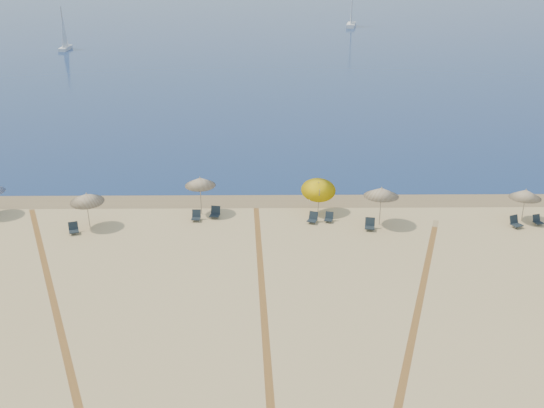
{
  "coord_description": "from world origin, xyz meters",
  "views": [
    {
      "loc": [
        -0.4,
        -18.91,
        16.8
      ],
      "look_at": [
        0.0,
        20.0,
        1.3
      ],
      "focal_mm": 43.06,
      "sensor_mm": 36.0,
      "label": 1
    }
  ],
  "objects_px": {
    "chair_4": "(313,218)",
    "sailboat_1": "(352,12)",
    "umbrella_3": "(319,187)",
    "chair_3": "(215,213)",
    "chair_6": "(370,225)",
    "umbrella_5": "(526,194)",
    "chair_5": "(329,218)",
    "umbrella_1": "(87,198)",
    "chair_7": "(515,222)",
    "chair_2": "(196,216)",
    "umbrella_2": "(200,182)",
    "chair_1": "(74,229)",
    "sailboat_0": "(64,37)",
    "chair_8": "(537,220)",
    "umbrella_4": "(381,192)"
  },
  "relations": [
    {
      "from": "umbrella_1",
      "to": "sailboat_1",
      "type": "bearing_deg",
      "value": 74.58
    },
    {
      "from": "chair_2",
      "to": "chair_4",
      "type": "xyz_separation_m",
      "value": [
        7.61,
        -0.44,
        0.01
      ]
    },
    {
      "from": "chair_4",
      "to": "chair_6",
      "type": "height_order",
      "value": "chair_6"
    },
    {
      "from": "chair_4",
      "to": "sailboat_1",
      "type": "distance_m",
      "value": 109.98
    },
    {
      "from": "umbrella_5",
      "to": "chair_4",
      "type": "bearing_deg",
      "value": -179.74
    },
    {
      "from": "umbrella_5",
      "to": "chair_3",
      "type": "height_order",
      "value": "umbrella_5"
    },
    {
      "from": "chair_6",
      "to": "sailboat_0",
      "type": "height_order",
      "value": "sailboat_0"
    },
    {
      "from": "umbrella_1",
      "to": "chair_2",
      "type": "bearing_deg",
      "value": 9.2
    },
    {
      "from": "chair_1",
      "to": "sailboat_0",
      "type": "bearing_deg",
      "value": 86.38
    },
    {
      "from": "umbrella_3",
      "to": "umbrella_4",
      "type": "relative_size",
      "value": 1.01
    },
    {
      "from": "umbrella_1",
      "to": "umbrella_5",
      "type": "bearing_deg",
      "value": 1.45
    },
    {
      "from": "umbrella_5",
      "to": "chair_4",
      "type": "xyz_separation_m",
      "value": [
        -13.67,
        -0.06,
        -1.61
      ]
    },
    {
      "from": "umbrella_5",
      "to": "sailboat_0",
      "type": "height_order",
      "value": "sailboat_0"
    },
    {
      "from": "chair_4",
      "to": "chair_7",
      "type": "bearing_deg",
      "value": 17.76
    },
    {
      "from": "chair_4",
      "to": "sailboat_0",
      "type": "height_order",
      "value": "sailboat_0"
    },
    {
      "from": "umbrella_1",
      "to": "chair_5",
      "type": "height_order",
      "value": "umbrella_1"
    },
    {
      "from": "umbrella_5",
      "to": "chair_4",
      "type": "distance_m",
      "value": 13.76
    },
    {
      "from": "umbrella_2",
      "to": "chair_7",
      "type": "distance_m",
      "value": 20.5
    },
    {
      "from": "umbrella_2",
      "to": "sailboat_0",
      "type": "distance_m",
      "value": 79.79
    },
    {
      "from": "umbrella_1",
      "to": "umbrella_5",
      "type": "xyz_separation_m",
      "value": [
        27.97,
        0.71,
        -0.1
      ]
    },
    {
      "from": "umbrella_2",
      "to": "umbrella_3",
      "type": "height_order",
      "value": "umbrella_2"
    },
    {
      "from": "chair_8",
      "to": "sailboat_1",
      "type": "relative_size",
      "value": 0.07
    },
    {
      "from": "chair_1",
      "to": "chair_3",
      "type": "xyz_separation_m",
      "value": [
        8.68,
        2.48,
        0.02
      ]
    },
    {
      "from": "chair_8",
      "to": "sailboat_1",
      "type": "xyz_separation_m",
      "value": [
        1.4,
        109.23,
        2.82
      ]
    },
    {
      "from": "umbrella_1",
      "to": "sailboat_0",
      "type": "relative_size",
      "value": 0.33
    },
    {
      "from": "chair_6",
      "to": "chair_7",
      "type": "relative_size",
      "value": 0.9
    },
    {
      "from": "umbrella_5",
      "to": "chair_2",
      "type": "height_order",
      "value": "umbrella_5"
    },
    {
      "from": "chair_7",
      "to": "umbrella_4",
      "type": "bearing_deg",
      "value": 153.38
    },
    {
      "from": "chair_5",
      "to": "chair_6",
      "type": "xyz_separation_m",
      "value": [
        2.48,
        -1.3,
        0.05
      ]
    },
    {
      "from": "chair_5",
      "to": "chair_3",
      "type": "bearing_deg",
      "value": -168.52
    },
    {
      "from": "umbrella_2",
      "to": "chair_5",
      "type": "distance_m",
      "value": 8.78
    },
    {
      "from": "chair_5",
      "to": "chair_7",
      "type": "relative_size",
      "value": 0.81
    },
    {
      "from": "chair_7",
      "to": "sailboat_0",
      "type": "bearing_deg",
      "value": 99.64
    },
    {
      "from": "umbrella_2",
      "to": "chair_1",
      "type": "relative_size",
      "value": 3.16
    },
    {
      "from": "umbrella_1",
      "to": "umbrella_4",
      "type": "bearing_deg",
      "value": 0.68
    },
    {
      "from": "umbrella_5",
      "to": "chair_2",
      "type": "distance_m",
      "value": 21.34
    },
    {
      "from": "umbrella_2",
      "to": "chair_5",
      "type": "bearing_deg",
      "value": -9.17
    },
    {
      "from": "umbrella_3",
      "to": "chair_2",
      "type": "height_order",
      "value": "umbrella_3"
    },
    {
      "from": "umbrella_1",
      "to": "umbrella_5",
      "type": "height_order",
      "value": "umbrella_1"
    },
    {
      "from": "umbrella_2",
      "to": "chair_4",
      "type": "distance_m",
      "value": 7.78
    },
    {
      "from": "umbrella_2",
      "to": "chair_4",
      "type": "height_order",
      "value": "umbrella_2"
    },
    {
      "from": "umbrella_3",
      "to": "chair_4",
      "type": "xyz_separation_m",
      "value": [
        -0.45,
        -1.5,
        -1.59
      ]
    },
    {
      "from": "chair_3",
      "to": "chair_6",
      "type": "relative_size",
      "value": 0.99
    },
    {
      "from": "chair_2",
      "to": "chair_6",
      "type": "bearing_deg",
      "value": -5.17
    },
    {
      "from": "umbrella_4",
      "to": "chair_7",
      "type": "xyz_separation_m",
      "value": [
        8.63,
        -0.43,
        -1.93
      ]
    },
    {
      "from": "chair_6",
      "to": "chair_2",
      "type": "bearing_deg",
      "value": -178.64
    },
    {
      "from": "chair_8",
      "to": "sailboat_0",
      "type": "height_order",
      "value": "sailboat_0"
    },
    {
      "from": "sailboat_0",
      "to": "sailboat_1",
      "type": "xyz_separation_m",
      "value": [
        53.31,
        33.36,
        0.92
      ]
    },
    {
      "from": "sailboat_1",
      "to": "chair_4",
      "type": "bearing_deg",
      "value": -88.05
    },
    {
      "from": "umbrella_1",
      "to": "chair_2",
      "type": "xyz_separation_m",
      "value": [
        6.69,
        1.08,
        -1.72
      ]
    }
  ]
}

